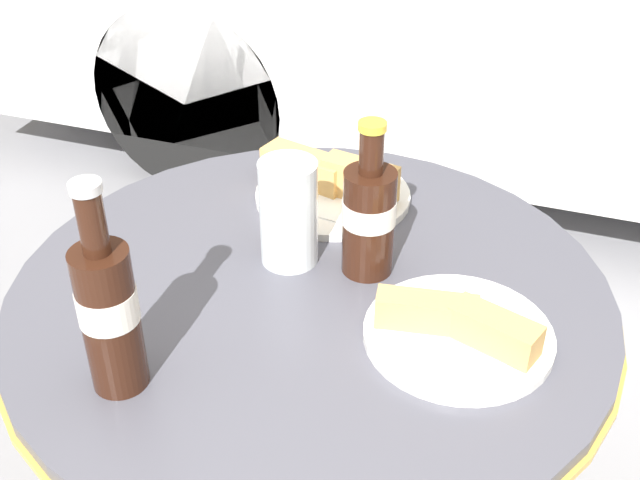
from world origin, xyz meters
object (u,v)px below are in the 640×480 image
cola_bottle_right (109,311)px  bistro_table (311,372)px  cola_bottle_left (369,215)px  drinking_glass (289,217)px  lunch_plate_near (459,330)px  lunch_plate_far (332,185)px

cola_bottle_right → bistro_table: bearing=58.7°
cola_bottle_left → cola_bottle_right: cola_bottle_right is taller
drinking_glass → lunch_plate_near: (0.25, -0.09, -0.05)m
cola_bottle_right → lunch_plate_far: size_ratio=1.06×
cola_bottle_left → lunch_plate_far: 0.21m
bistro_table → lunch_plate_near: size_ratio=3.50×
cola_bottle_left → bistro_table: bearing=-132.3°
bistro_table → drinking_glass: bearing=133.2°
cola_bottle_right → lunch_plate_near: (0.35, 0.20, -0.09)m
cola_bottle_right → drinking_glass: size_ratio=1.74×
cola_bottle_left → drinking_glass: size_ratio=1.46×
bistro_table → cola_bottle_right: (-0.14, -0.24, 0.26)m
drinking_glass → lunch_plate_far: bearing=89.3°
cola_bottle_right → lunch_plate_far: 0.48m
cola_bottle_right → lunch_plate_far: bearing=78.2°
bistro_table → lunch_plate_far: 0.29m
bistro_table → drinking_glass: drinking_glass is taller
drinking_glass → lunch_plate_near: drinking_glass is taller
lunch_plate_far → cola_bottle_right: bearing=-101.8°
cola_bottle_left → drinking_glass: cola_bottle_left is taller
bistro_table → cola_bottle_right: bearing=-121.3°
cola_bottle_right → drinking_glass: 0.31m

